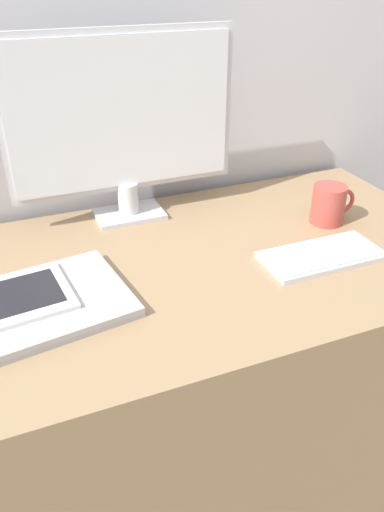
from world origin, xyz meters
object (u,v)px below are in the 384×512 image
(monitor, at_px, (122,123))
(coffee_mug, at_px, (329,204))
(laptop, at_px, (40,305))
(keyboard, at_px, (322,256))
(ereader, at_px, (26,295))

(monitor, relative_size, coffee_mug, 4.67)
(laptop, bearing_deg, monitor, 50.49)
(monitor, xyz_separation_m, laptop, (-0.26, -0.31, -0.22))
(laptop, bearing_deg, coffee_mug, 8.04)
(monitor, distance_m, laptop, 0.46)
(laptop, bearing_deg, keyboard, -4.26)
(monitor, distance_m, coffee_mug, 0.52)
(monitor, distance_m, ereader, 0.46)
(monitor, xyz_separation_m, coffee_mug, (0.44, -0.22, -0.19))
(monitor, height_order, coffee_mug, monitor)
(monitor, relative_size, ereader, 2.94)
(keyboard, xyz_separation_m, coffee_mug, (0.11, 0.14, 0.04))
(keyboard, relative_size, coffee_mug, 2.28)
(laptop, height_order, ereader, ereader)
(keyboard, relative_size, ereader, 1.44)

